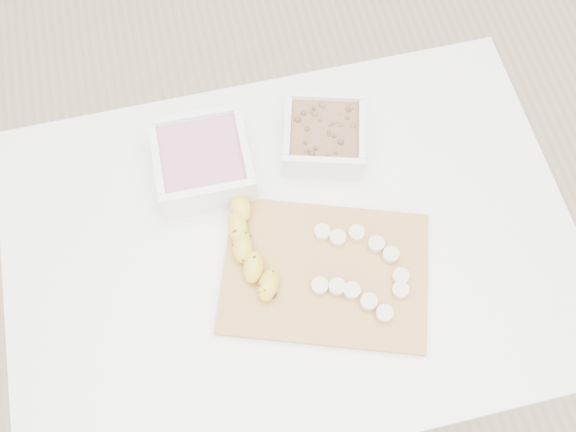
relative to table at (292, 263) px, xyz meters
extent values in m
plane|color=#C6AD89|center=(0.00, 0.00, -0.65)|extent=(3.50, 3.50, 0.00)
cube|color=white|center=(0.00, 0.00, 0.08)|extent=(1.00, 0.70, 0.04)
cylinder|color=white|center=(0.44, -0.29, -0.30)|extent=(0.05, 0.05, 0.71)
cylinder|color=white|center=(-0.44, 0.29, -0.30)|extent=(0.05, 0.05, 0.71)
cylinder|color=white|center=(0.44, 0.29, -0.30)|extent=(0.05, 0.05, 0.71)
cube|color=white|center=(-0.12, 0.18, 0.14)|extent=(0.17, 0.17, 0.08)
cube|color=#C17391|center=(-0.12, 0.18, 0.14)|extent=(0.14, 0.14, 0.04)
cube|color=white|center=(0.10, 0.18, 0.13)|extent=(0.18, 0.18, 0.07)
cube|color=brown|center=(0.10, 0.18, 0.13)|extent=(0.15, 0.15, 0.04)
cube|color=tan|center=(0.04, -0.07, 0.10)|extent=(0.41, 0.35, 0.01)
cylinder|color=beige|center=(0.05, 0.00, 0.12)|extent=(0.03, 0.03, 0.01)
cylinder|color=beige|center=(0.08, -0.01, 0.12)|extent=(0.03, 0.03, 0.01)
cylinder|color=beige|center=(0.11, -0.01, 0.12)|extent=(0.03, 0.03, 0.01)
cylinder|color=beige|center=(0.14, -0.04, 0.12)|extent=(0.03, 0.03, 0.01)
cylinder|color=beige|center=(0.16, -0.06, 0.12)|extent=(0.03, 0.03, 0.01)
cylinder|color=beige|center=(0.16, -0.11, 0.12)|extent=(0.03, 0.03, 0.01)
cylinder|color=beige|center=(0.16, -0.13, 0.12)|extent=(0.03, 0.03, 0.01)
cylinder|color=beige|center=(0.03, -0.09, 0.12)|extent=(0.03, 0.03, 0.01)
cylinder|color=beige|center=(0.05, -0.10, 0.12)|extent=(0.03, 0.03, 0.01)
cylinder|color=beige|center=(0.08, -0.11, 0.12)|extent=(0.03, 0.03, 0.01)
cylinder|color=beige|center=(0.10, -0.14, 0.12)|extent=(0.03, 0.03, 0.01)
cylinder|color=beige|center=(0.12, -0.16, 0.12)|extent=(0.03, 0.03, 0.01)
camera|label=1|loc=(-0.10, -0.39, 1.15)|focal=40.00mm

